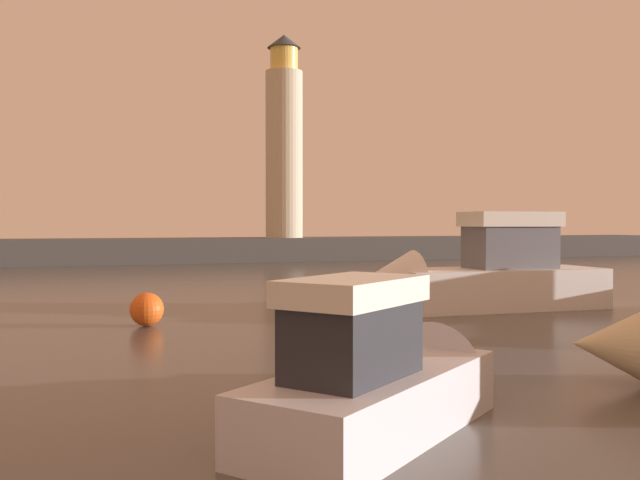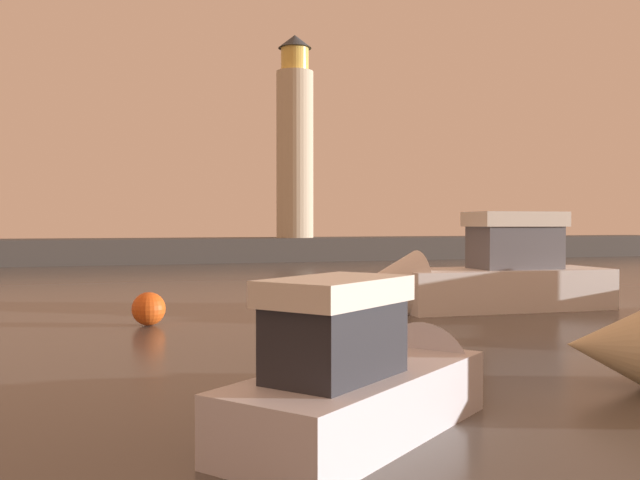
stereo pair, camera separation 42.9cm
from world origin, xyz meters
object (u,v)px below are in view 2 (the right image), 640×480
object	(u,v)px
lighthouse	(295,142)
motorboat_2	(385,376)
motorboat_0	(470,280)
mooring_buoy	(149,309)

from	to	relation	value
lighthouse	motorboat_2	world-z (taller)	lighthouse
motorboat_0	lighthouse	bearing A→B (deg)	84.10
motorboat_0	motorboat_2	distance (m)	14.00
lighthouse	mooring_buoy	world-z (taller)	lighthouse
motorboat_2	mooring_buoy	world-z (taller)	motorboat_2
motorboat_0	motorboat_2	xyz separation A→B (m)	(-8.03, -11.46, -0.34)
lighthouse	motorboat_0	size ratio (longest dim) A/B	1.74
motorboat_2	mooring_buoy	distance (m)	11.38
motorboat_0	mooring_buoy	world-z (taller)	motorboat_0
lighthouse	motorboat_2	size ratio (longest dim) A/B	2.86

